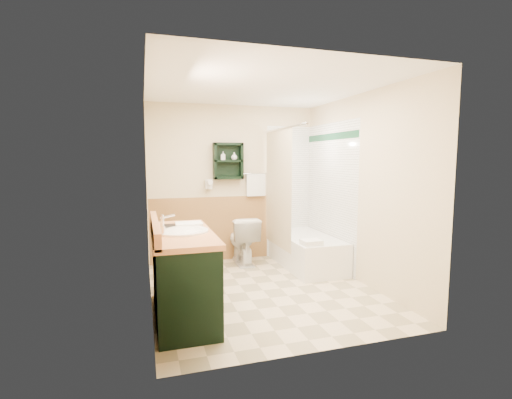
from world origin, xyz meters
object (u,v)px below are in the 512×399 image
(toilet, at_px, (242,240))
(soap_bottle_b, at_px, (234,157))
(wall_shelf, at_px, (228,161))
(vanity_book, at_px, (163,217))
(vanity, at_px, (183,274))
(soap_bottle_a, at_px, (223,158))
(hair_dryer, at_px, (209,184))
(bathtub, at_px, (305,250))

(toilet, height_order, soap_bottle_b, soap_bottle_b)
(wall_shelf, distance_m, vanity_book, 1.99)
(vanity, distance_m, soap_bottle_a, 2.34)
(hair_dryer, bearing_deg, soap_bottle_b, -4.37)
(toilet, xyz_separation_m, soap_bottle_b, (-0.07, 0.19, 1.26))
(vanity, xyz_separation_m, bathtub, (1.92, 1.28, -0.20))
(hair_dryer, xyz_separation_m, bathtub, (1.33, -0.61, -0.97))
(soap_bottle_b, bearing_deg, toilet, -69.08)
(wall_shelf, bearing_deg, soap_bottle_b, -3.08)
(vanity, height_order, bathtub, vanity)
(toilet, xyz_separation_m, soap_bottle_a, (-0.24, 0.19, 1.24))
(soap_bottle_a, bearing_deg, vanity, -113.72)
(wall_shelf, relative_size, soap_bottle_b, 4.71)
(vanity_book, bearing_deg, bathtub, 29.79)
(wall_shelf, height_order, toilet, wall_shelf)
(vanity, relative_size, vanity_book, 6.06)
(wall_shelf, relative_size, bathtub, 0.37)
(vanity, bearing_deg, bathtub, 33.63)
(toilet, relative_size, soap_bottle_a, 5.58)
(vanity, distance_m, vanity_book, 0.64)
(soap_bottle_a, bearing_deg, toilet, -38.41)
(wall_shelf, distance_m, bathtub, 1.77)
(wall_shelf, height_order, soap_bottle_b, wall_shelf)
(wall_shelf, relative_size, soap_bottle_a, 4.25)
(vanity_book, bearing_deg, vanity, -55.47)
(wall_shelf, distance_m, toilet, 1.22)
(toilet, bearing_deg, bathtub, 156.32)
(bathtub, height_order, vanity_book, vanity_book)
(wall_shelf, relative_size, vanity_book, 2.44)
(wall_shelf, height_order, hair_dryer, wall_shelf)
(bathtub, distance_m, soap_bottle_b, 1.76)
(hair_dryer, height_order, vanity_book, hair_dryer)
(vanity, bearing_deg, vanity_book, 120.23)
(wall_shelf, distance_m, soap_bottle_b, 0.11)
(wall_shelf, xyz_separation_m, bathtub, (1.03, -0.59, -1.32))
(hair_dryer, xyz_separation_m, soap_bottle_b, (0.39, -0.03, 0.41))
(vanity, height_order, soap_bottle_b, soap_bottle_b)
(bathtub, bearing_deg, hair_dryer, 155.16)
(bathtub, xyz_separation_m, toilet, (-0.86, 0.39, 0.12))
(soap_bottle_a, bearing_deg, wall_shelf, 3.69)
(hair_dryer, height_order, bathtub, hair_dryer)
(bathtub, relative_size, vanity_book, 6.65)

